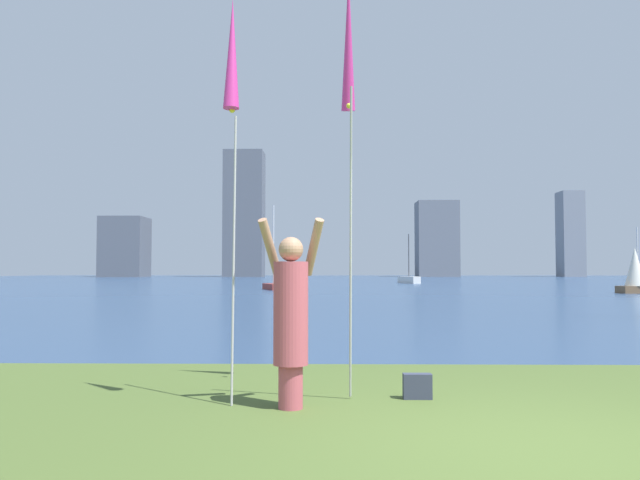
% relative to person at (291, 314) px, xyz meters
% --- Properties ---
extents(ground, '(120.00, 138.00, 0.12)m').
position_rel_person_xyz_m(ground, '(1.97, 49.61, -0.98)').
color(ground, '#475B28').
extents(person, '(0.69, 0.51, 1.88)m').
position_rel_person_xyz_m(person, '(0.00, 0.00, 0.00)').
color(person, '#B24C59').
rests_on(person, ground).
extents(kite_flag_left, '(0.16, 0.40, 4.11)m').
position_rel_person_xyz_m(kite_flag_left, '(-0.60, 0.00, 2.50)').
color(kite_flag_left, '#B2B2B7').
rests_on(kite_flag_left, ground).
extents(kite_flag_right, '(0.16, 1.22, 4.73)m').
position_rel_person_xyz_m(kite_flag_right, '(0.60, 0.86, 2.94)').
color(kite_flag_right, '#B2B2B7').
rests_on(kite_flag_right, ground).
extents(bag, '(0.30, 0.13, 0.26)m').
position_rel_person_xyz_m(bag, '(1.30, 0.48, -0.79)').
color(bag, '#33384C').
rests_on(bag, ground).
extents(sailboat_0, '(1.83, 3.17, 4.56)m').
position_rel_person_xyz_m(sailboat_0, '(7.52, 52.43, -0.55)').
color(sailboat_0, silver).
rests_on(sailboat_0, ground).
extents(sailboat_1, '(1.70, 3.03, 5.48)m').
position_rel_person_xyz_m(sailboat_1, '(-3.40, 34.84, -0.62)').
color(sailboat_1, maroon).
rests_on(sailboat_1, ground).
extents(sailboat_4, '(2.31, 1.30, 3.66)m').
position_rel_person_xyz_m(sailboat_4, '(17.22, 29.11, 0.23)').
color(sailboat_4, brown).
rests_on(sailboat_4, ground).
extents(skyline_tower_0, '(6.80, 6.61, 9.68)m').
position_rel_person_xyz_m(skyline_tower_0, '(-33.17, 95.66, 3.92)').
color(skyline_tower_0, '#565B66').
rests_on(skyline_tower_0, ground).
extents(skyline_tower_1, '(6.33, 5.32, 20.55)m').
position_rel_person_xyz_m(skyline_tower_1, '(-13.95, 96.88, 9.35)').
color(skyline_tower_1, '#565B66').
rests_on(skyline_tower_1, ground).
extents(skyline_tower_2, '(6.74, 5.54, 12.60)m').
position_rel_person_xyz_m(skyline_tower_2, '(18.01, 100.14, 5.38)').
color(skyline_tower_2, slate).
rests_on(skyline_tower_2, ground).
extents(skyline_tower_3, '(3.59, 4.04, 14.16)m').
position_rel_person_xyz_m(skyline_tower_3, '(40.09, 99.65, 6.16)').
color(skyline_tower_3, gray).
rests_on(skyline_tower_3, ground).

